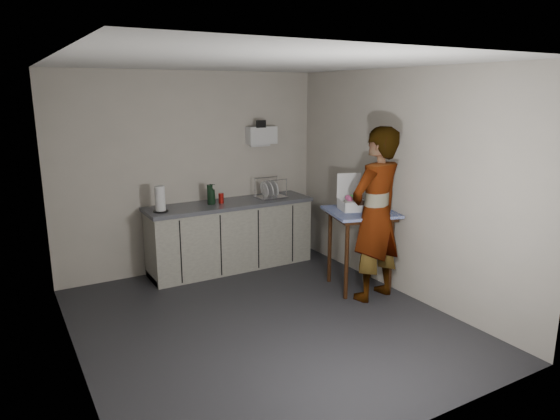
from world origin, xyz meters
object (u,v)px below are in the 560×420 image
standing_man (376,215)px  soap_bottle (211,194)px  dish_rack (270,193)px  bakery_box (352,202)px  paper_towel (160,200)px  kitchen_counter (231,237)px  side_table (360,221)px  soda_can (221,198)px  dark_bottle (210,195)px

standing_man → soap_bottle: size_ratio=7.39×
standing_man → soap_bottle: bearing=-65.5°
standing_man → dish_rack: size_ratio=5.03×
soap_bottle → bakery_box: (1.24, -1.34, 0.02)m
paper_towel → kitchen_counter: bearing=4.2°
dish_rack → bakery_box: (0.39, -1.31, 0.09)m
standing_man → bakery_box: (-0.01, 0.41, 0.07)m
kitchen_counter → soap_bottle: (-0.25, 0.01, 0.62)m
soap_bottle → bakery_box: size_ratio=0.64×
side_table → soap_bottle: soap_bottle is taller
dish_rack → bakery_box: bearing=-73.6°
kitchen_counter → dish_rack: (0.60, -0.02, 0.55)m
standing_man → soap_bottle: standing_man is taller
soda_can → paper_towel: 0.85m
side_table → dish_rack: 1.49m
kitchen_counter → dark_bottle: 0.67m
dark_bottle → paper_towel: size_ratio=0.80×
side_table → standing_man: (-0.04, -0.31, 0.14)m
dark_bottle → paper_towel: (-0.68, -0.09, 0.02)m
bakery_box → paper_towel: bearing=165.2°
soap_bottle → dish_rack: dish_rack is taller
side_table → soap_bottle: size_ratio=3.62×
soda_can → soap_bottle: bearing=-177.1°
dish_rack → dark_bottle: bearing=177.6°
soap_bottle → soda_can: (0.14, 0.01, -0.07)m
standing_man → dish_rack: bearing=-88.0°
bakery_box → dark_bottle: bearing=151.2°
side_table → soda_can: soda_can is taller
soap_bottle → dark_bottle: bearing=151.8°
dish_rack → bakery_box: size_ratio=0.94×
kitchen_counter → standing_man: bearing=-60.2°
dish_rack → kitchen_counter: bearing=178.0°
paper_towel → bakery_box: (1.94, -1.26, -0.00)m
soda_can → bakery_box: size_ratio=0.31×
kitchen_counter → side_table: side_table is taller
side_table → dish_rack: dish_rack is taller
paper_towel → dish_rack: bearing=1.8°
dark_bottle → dish_rack: size_ratio=0.66×
side_table → bakery_box: 0.25m
soda_can → dish_rack: 0.72m
side_table → dish_rack: (-0.44, 1.41, 0.13)m
dish_rack → bakery_box: 1.37m
standing_man → paper_towel: (-1.95, 1.68, 0.07)m
soda_can → paper_towel: size_ratio=0.40×
paper_towel → soda_can: bearing=5.8°
standing_man → soda_can: (-1.12, 1.76, -0.01)m
soda_can → dish_rack: (0.72, -0.03, -0.00)m
soap_bottle → dark_bottle: (-0.02, 0.01, -0.00)m
dark_bottle → paper_towel: paper_towel is taller
kitchen_counter → soda_can: bearing=173.4°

